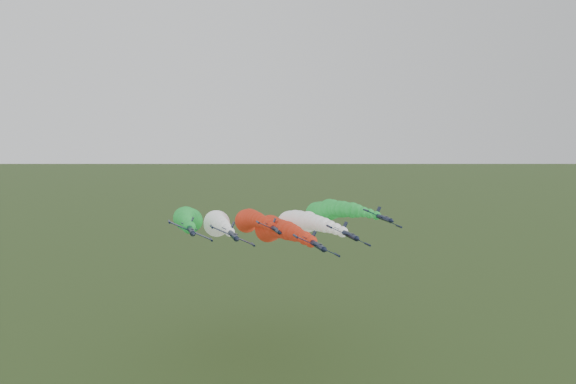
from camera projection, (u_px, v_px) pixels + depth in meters
name	position (u px, v px, depth m)	size (l,w,h in m)	color
jet_lead	(273.00, 229.00, 144.33)	(13.65, 70.50, 13.99)	black
jet_inner_left	(216.00, 223.00, 150.74)	(13.86, 70.72, 14.20)	black
jet_inner_right	(297.00, 222.00, 150.36)	(13.75, 70.61, 14.09)	black
jet_outer_left	(187.00, 219.00, 150.85)	(13.63, 70.48, 13.97)	black
jet_outer_right	(327.00, 211.00, 162.68)	(13.58, 70.43, 13.92)	black
jet_trail	(249.00, 220.00, 166.48)	(13.82, 70.67, 14.16)	black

